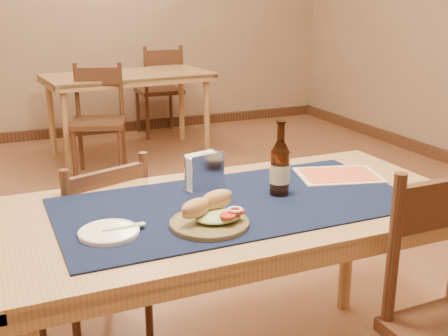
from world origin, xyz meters
name	(u,v)px	position (x,y,z in m)	size (l,w,h in m)	color
room	(159,2)	(0.00, 0.00, 1.40)	(6.04, 7.04, 2.84)	brown
main_table	(236,226)	(0.00, -0.80, 0.67)	(1.60, 0.80, 0.75)	#A98650
placemat	(236,203)	(0.00, -0.80, 0.75)	(1.20, 0.60, 0.01)	black
baseboard	(168,282)	(0.00, 0.00, 0.05)	(6.00, 7.00, 0.10)	#4B2D1A
back_table	(128,83)	(0.48, 2.56, 0.67)	(1.51, 0.85, 0.75)	#A98650
chair_main_far	(94,249)	(-0.40, -0.30, 0.44)	(0.49, 0.49, 0.85)	#4B2D1A
chair_back_near	(99,119)	(0.10, 2.05, 0.47)	(0.52, 0.52, 0.90)	#4B2D1A
chair_back_far	(160,89)	(0.96, 3.16, 0.49)	(0.44, 0.44, 0.94)	#4B2D1A
sandwich_plate	(211,217)	(-0.15, -0.95, 0.78)	(0.25, 0.25, 0.09)	brown
side_plate	(109,232)	(-0.45, -0.89, 0.76)	(0.18, 0.18, 0.01)	white
fork	(128,226)	(-0.40, -0.89, 0.77)	(0.13, 0.02, 0.00)	#94D072
beer_bottle	(280,168)	(0.18, -0.79, 0.85)	(0.07, 0.07, 0.27)	#431F0B
napkin_holder	(205,172)	(-0.04, -0.62, 0.82)	(0.16, 0.09, 0.13)	silver
menu_card	(339,175)	(0.49, -0.69, 0.76)	(0.36, 0.30, 0.01)	beige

